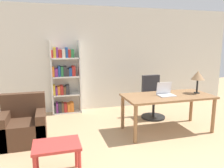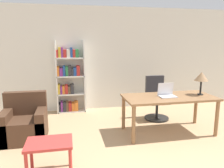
# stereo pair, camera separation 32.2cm
# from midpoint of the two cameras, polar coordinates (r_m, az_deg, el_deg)

# --- Properties ---
(wall_back) EXTENTS (8.00, 0.06, 2.70)m
(wall_back) POSITION_cam_midpoint_polar(r_m,az_deg,el_deg) (5.85, -1.28, 6.57)
(wall_back) COLOR silver
(wall_back) RESTS_ON ground_plane
(desk) EXTENTS (1.78, 0.83, 0.74)m
(desk) POSITION_cam_midpoint_polar(r_m,az_deg,el_deg) (4.48, 16.68, -4.24)
(desk) COLOR olive
(desk) RESTS_ON ground_plane
(laptop) EXTENTS (0.32, 0.25, 0.26)m
(laptop) POSITION_cam_midpoint_polar(r_m,az_deg,el_deg) (4.42, 16.16, -2.43)
(laptop) COLOR silver
(laptop) RESTS_ON desk
(table_lamp) EXTENTS (0.27, 0.27, 0.46)m
(table_lamp) POSITION_cam_midpoint_polar(r_m,az_deg,el_deg) (4.75, 24.17, 1.70)
(table_lamp) COLOR black
(table_lamp) RESTS_ON desk
(office_chair) EXTENTS (0.57, 0.57, 1.01)m
(office_chair) POSITION_cam_midpoint_polar(r_m,az_deg,el_deg) (5.30, 13.17, -4.13)
(office_chair) COLOR black
(office_chair) RESTS_ON ground_plane
(side_table_blue) EXTENTS (0.61, 0.44, 0.49)m
(side_table_blue) POSITION_cam_midpoint_polar(r_m,az_deg,el_deg) (3.09, -13.09, -15.89)
(side_table_blue) COLOR #B2332D
(side_table_blue) RESTS_ON ground_plane
(armchair) EXTENTS (0.77, 0.69, 0.86)m
(armchair) POSITION_cam_midpoint_polar(r_m,az_deg,el_deg) (4.35, -19.83, -9.88)
(armchair) COLOR #472D1E
(armchair) RESTS_ON ground_plane
(bookshelf) EXTENTS (0.73, 0.28, 1.84)m
(bookshelf) POSITION_cam_midpoint_polar(r_m,az_deg,el_deg) (5.63, -9.57, 1.13)
(bookshelf) COLOR white
(bookshelf) RESTS_ON ground_plane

